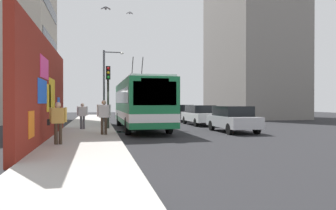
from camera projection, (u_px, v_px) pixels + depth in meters
ground_plane at (114, 131)px, 20.06m from camera, size 80.00×80.00×0.00m
sidewalk_slab at (88, 131)px, 19.71m from camera, size 48.00×3.20×0.15m
graffiti_wall at (46, 91)px, 14.79m from camera, size 12.72×0.32×4.62m
building_far_left at (7, 8)px, 29.85m from camera, size 10.67×7.67×21.28m
building_far_right at (251, 50)px, 38.38m from camera, size 12.81×7.67×16.25m
city_bus at (140, 102)px, 21.63m from camera, size 11.46×2.64×5.03m
parked_car_silver at (233, 118)px, 19.46m from camera, size 4.32×1.87×1.58m
parked_car_white at (200, 115)px, 25.59m from camera, size 4.79×1.90×1.58m
parked_car_dark_gray at (182, 112)px, 31.06m from camera, size 4.53×1.87×1.58m
pedestrian_near_wall at (58, 120)px, 12.70m from camera, size 0.22×0.75×1.67m
pedestrian_at_curb at (104, 114)px, 16.51m from camera, size 0.24×0.70×1.77m
pedestrian_midblock at (82, 114)px, 19.92m from camera, size 0.22×0.65×1.61m
traffic_light at (108, 86)px, 20.36m from camera, size 0.49×0.28×3.97m
street_lamp at (106, 80)px, 27.38m from camera, size 0.44×1.75×6.10m
flying_pigeons at (116, 2)px, 20.69m from camera, size 6.57×2.51×2.10m
curbside_puddle at (124, 132)px, 19.72m from camera, size 1.50×1.50×0.00m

